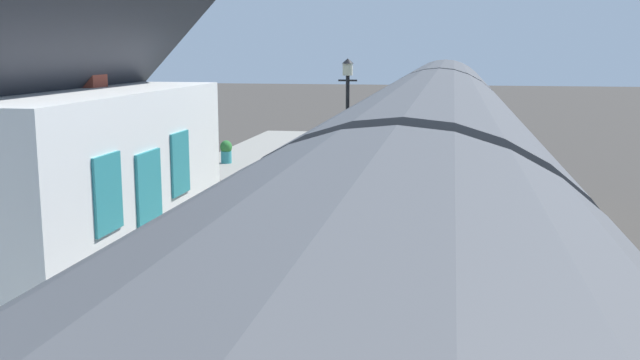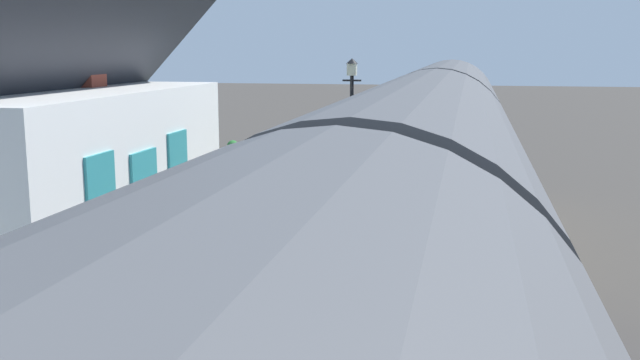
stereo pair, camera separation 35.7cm
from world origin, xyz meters
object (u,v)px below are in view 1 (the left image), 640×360
bench_platform_end (301,156)px  lamp_post_platform (348,97)px  station_building (58,172)px  planter_edge_far (209,185)px  planter_bench_left (242,272)px  tree_far_right (22,58)px  train (427,251)px  bench_near_building (275,175)px  planter_corner_building (226,151)px  planter_by_door (286,208)px  planter_under_sign (253,184)px  planter_edge_near (280,245)px  station_sign_board (364,125)px

bench_platform_end → lamp_post_platform: (-2.04, -1.68, 1.94)m
station_building → planter_edge_far: station_building is taller
station_building → planter_bench_left: size_ratio=8.01×
planter_edge_far → tree_far_right: size_ratio=0.15×
planter_edge_far → bench_platform_end: bearing=-20.9°
train → bench_near_building: (9.35, 4.18, -0.76)m
bench_platform_end → planter_corner_building: size_ratio=1.90×
bench_near_building → planter_by_door: bearing=-162.9°
planter_under_sign → planter_corner_building: size_ratio=1.32×
planter_edge_near → tree_far_right: bearing=42.2°
bench_platform_end → station_sign_board: station_sign_board is taller
planter_by_door → tree_far_right: tree_far_right is taller
planter_under_sign → planter_edge_near: (-4.45, -1.69, -0.24)m
lamp_post_platform → planter_edge_far: bearing=122.0°
planter_by_door → planter_bench_left: 4.79m
planter_by_door → planter_corner_building: 9.09m
planter_by_door → planter_under_sign: size_ratio=0.88×
bench_platform_end → tree_far_right: tree_far_right is taller
station_sign_board → tree_far_right: bearing=73.3°
planter_under_sign → train: bearing=-151.0°
station_building → tree_far_right: 21.03m
bench_near_building → lamp_post_platform: bearing=-51.0°
station_building → train: bearing=-110.0°
planter_by_door → planter_under_sign: 2.37m
train → planter_edge_far: train is taller
station_sign_board → tree_far_right: (4.50, 14.96, 2.07)m
train → bench_platform_end: bearing=18.1°
bench_platform_end → bench_near_building: bearing=179.9°
planter_by_door → planter_edge_near: size_ratio=0.94×
bench_near_building → planter_edge_far: (-0.66, 1.55, -0.19)m
train → lamp_post_platform: (10.71, 2.50, 1.17)m
planter_by_door → planter_bench_left: size_ratio=0.95×
planter_edge_far → lamp_post_platform: size_ratio=0.28×
bench_platform_end → planter_edge_far: size_ratio=1.48×
station_sign_board → tree_far_right: tree_far_right is taller
station_building → station_sign_board: station_building is taller
station_building → planter_by_door: bearing=-40.4°
bench_platform_end → planter_bench_left: size_ratio=1.56×
train → planter_corner_building: 15.70m
bench_platform_end → lamp_post_platform: size_ratio=0.41×
planter_under_sign → planter_edge_near: size_ratio=1.08×
train → tree_far_right: 26.55m
planter_under_sign → planter_by_door: bearing=-148.1°
bench_platform_end → planter_edge_near: bench_platform_end is taller
station_sign_board → planter_edge_near: bearing=179.7°
station_building → planter_corner_building: (11.82, 0.79, -1.28)m
planter_by_door → tree_far_right: bearing=45.9°
bench_platform_end → lamp_post_platform: bearing=-140.5°
planter_edge_near → station_building: bearing=108.2°
planter_corner_building → bench_platform_end: bearing=-115.5°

